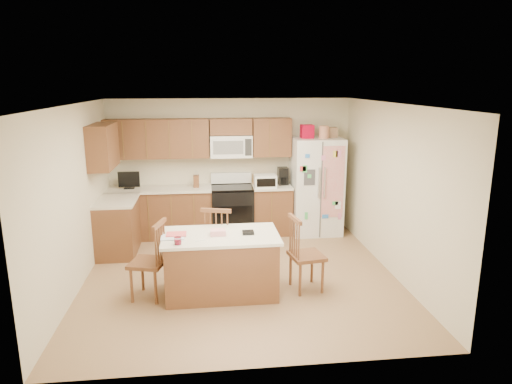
{
  "coord_description": "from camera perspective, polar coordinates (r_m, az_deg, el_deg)",
  "views": [
    {
      "loc": [
        -0.48,
        -6.25,
        2.79
      ],
      "look_at": [
        0.27,
        0.35,
        1.19
      ],
      "focal_mm": 32.0,
      "sensor_mm": 36.0,
      "label": 1
    }
  ],
  "objects": [
    {
      "name": "windsor_chair_left",
      "position": [
        6.19,
        -13.14,
        -8.52
      ],
      "size": [
        0.53,
        0.55,
        1.05
      ],
      "color": "brown",
      "rests_on": "ground"
    },
    {
      "name": "island",
      "position": [
        6.19,
        -4.38,
        -8.92
      ],
      "size": [
        1.54,
        0.91,
        0.93
      ],
      "color": "brown",
      "rests_on": "ground"
    },
    {
      "name": "windsor_chair_back",
      "position": [
        6.72,
        -4.64,
        -6.35
      ],
      "size": [
        0.56,
        0.54,
        1.07
      ],
      "color": "brown",
      "rests_on": "ground"
    },
    {
      "name": "stove",
      "position": [
        8.52,
        -2.99,
        -2.21
      ],
      "size": [
        0.76,
        0.65,
        1.13
      ],
      "color": "black",
      "rests_on": "ground"
    },
    {
      "name": "refrigerator",
      "position": [
        8.58,
        7.53,
        0.88
      ],
      "size": [
        0.9,
        0.79,
        2.04
      ],
      "color": "white",
      "rests_on": "ground"
    },
    {
      "name": "ground",
      "position": [
        6.86,
        -1.91,
        -10.43
      ],
      "size": [
        4.5,
        4.5,
        0.0
      ],
      "primitive_type": "plane",
      "color": "#866A4A",
      "rests_on": "ground"
    },
    {
      "name": "room_shell",
      "position": [
        6.41,
        -2.01,
        1.42
      ],
      "size": [
        4.6,
        4.6,
        2.52
      ],
      "color": "beige",
      "rests_on": "ground"
    },
    {
      "name": "windsor_chair_right",
      "position": [
        6.29,
        6.12,
        -7.87
      ],
      "size": [
        0.5,
        0.52,
        1.05
      ],
      "color": "brown",
      "rests_on": "ground"
    },
    {
      "name": "cabinetry",
      "position": [
        8.27,
        -9.77,
        0.27
      ],
      "size": [
        3.36,
        1.56,
        2.15
      ],
      "color": "brown",
      "rests_on": "ground"
    }
  ]
}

